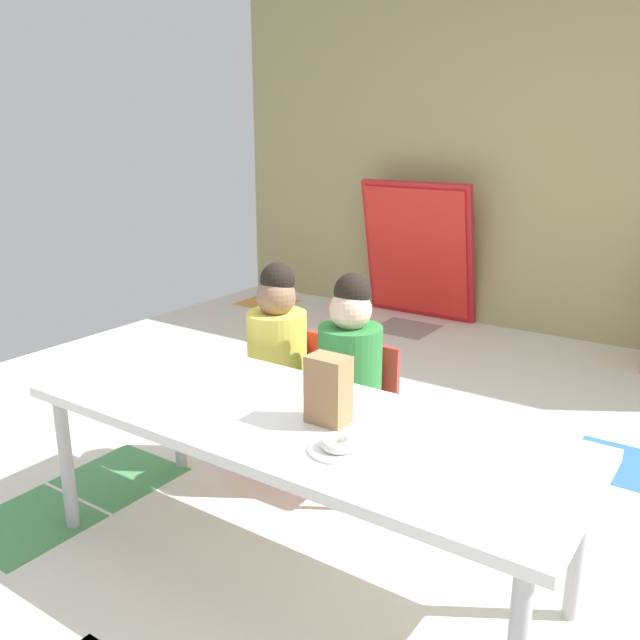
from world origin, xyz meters
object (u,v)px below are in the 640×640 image
craft_table (295,428)px  donut_powdered_on_plate (339,443)px  paper_bag_brown (328,390)px  seated_child_middle_seat (351,363)px  paper_plate_near_edge (339,449)px  folded_activity_table (418,251)px  seated_child_near_camera (278,346)px

craft_table → donut_powdered_on_plate: donut_powdered_on_plate is taller
paper_bag_brown → craft_table: bearing=-171.9°
seated_child_middle_seat → paper_plate_near_edge: seated_child_middle_seat is taller
folded_activity_table → paper_bag_brown: bearing=-68.6°
folded_activity_table → paper_bag_brown: 3.28m
paper_plate_near_edge → donut_powdered_on_plate: bearing=0.0°
craft_table → paper_bag_brown: paper_bag_brown is taller
paper_plate_near_edge → seated_child_middle_seat: bearing=119.3°
seated_child_middle_seat → folded_activity_table: size_ratio=0.84×
folded_activity_table → paper_bag_brown: size_ratio=4.94×
craft_table → paper_plate_near_edge: paper_plate_near_edge is taller
seated_child_near_camera → paper_bag_brown: bearing=-41.3°
paper_plate_near_edge → donut_powdered_on_plate: size_ratio=1.65×
seated_child_middle_seat → seated_child_near_camera: bearing=180.0°
craft_table → seated_child_middle_seat: size_ratio=2.03×
paper_bag_brown → paper_plate_near_edge: size_ratio=1.22×
craft_table → paper_plate_near_edge: bearing=-26.7°
paper_plate_near_edge → seated_child_near_camera: bearing=137.5°
folded_activity_table → paper_plate_near_edge: folded_activity_table is taller
seated_child_middle_seat → donut_powdered_on_plate: (0.39, -0.70, 0.04)m
paper_bag_brown → paper_plate_near_edge: paper_bag_brown is taller
seated_child_middle_seat → paper_bag_brown: 0.63m
donut_powdered_on_plate → seated_child_middle_seat: bearing=119.3°
seated_child_near_camera → folded_activity_table: folded_activity_table is taller
craft_table → seated_child_middle_seat: (-0.14, 0.57, 0.03)m
seated_child_near_camera → donut_powdered_on_plate: size_ratio=8.40×
craft_table → paper_bag_brown: (0.12, 0.02, 0.16)m
paper_bag_brown → seated_child_near_camera: bearing=138.7°
craft_table → seated_child_near_camera: size_ratio=2.03×
folded_activity_table → paper_plate_near_edge: 3.46m
seated_child_near_camera → donut_powdered_on_plate: seated_child_near_camera is taller
folded_activity_table → donut_powdered_on_plate: (1.33, -3.20, 0.06)m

